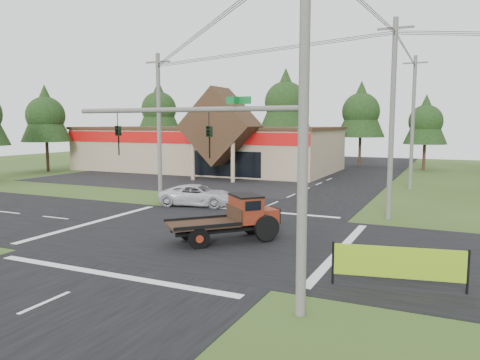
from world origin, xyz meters
The scene contains 19 objects.
ground centered at (0.00, 0.00, 0.00)m, with size 120.00×120.00×0.00m, color #324318.
road_ns centered at (0.00, 0.00, 0.01)m, with size 12.00×120.00×0.02m, color black.
road_ew centered at (0.00, 0.00, 0.01)m, with size 120.00×12.00×0.02m, color black.
parking_apron centered at (-14.00, 19.00, 0.01)m, with size 28.00×14.00×0.02m, color black.
cvs_building centered at (-15.70, 29.57, 2.78)m, with size 30.40×18.20×9.19m.
traffic_signal_mast centered at (5.82, -7.50, 4.43)m, with size 8.12×0.24×7.00m.
utility_pole_nr centered at (7.50, -7.50, 5.64)m, with size 2.00×0.30×11.00m.
utility_pole_nw centered at (-8.00, 8.00, 5.39)m, with size 2.00×0.30×10.50m.
utility_pole_ne centered at (8.00, 8.00, 5.89)m, with size 2.00×0.30×11.50m.
utility_pole_n centered at (8.00, 22.00, 5.74)m, with size 2.00×0.30×11.20m.
tree_row_a centered at (-30.00, 40.00, 8.05)m, with size 6.72×6.72×12.12m.
tree_row_b centered at (-20.00, 42.00, 6.70)m, with size 5.60×5.60×10.10m.
tree_row_c centered at (-10.00, 41.00, 8.72)m, with size 7.28×7.28×13.13m.
tree_row_d centered at (0.00, 42.00, 7.38)m, with size 6.16×6.16×11.11m.
tree_row_e centered at (8.00, 40.00, 6.03)m, with size 5.04×5.04×9.09m.
tree_side_w centered at (-32.00, 20.00, 6.70)m, with size 5.60×5.60×10.10m.
antique_flatbed_truck centered at (1.64, -0.73, 1.12)m, with size 2.04×5.34×2.23m, color #631C0E, non-canonical shape.
roadside_banner centered at (9.84, -4.07, 0.76)m, with size 4.43×0.13×1.51m, color #77A415, non-canonical shape.
white_pickup centered at (-4.47, 7.30, 0.71)m, with size 2.37×5.14×1.43m, color silver.
Camera 1 is at (11.39, -20.17, 5.56)m, focal length 35.00 mm.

